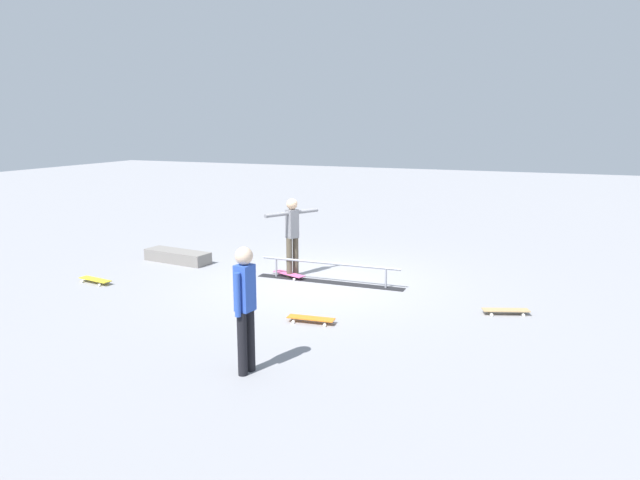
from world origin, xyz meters
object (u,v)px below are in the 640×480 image
(loose_skateboard_yellow, at_px, (95,280))
(grind_rail, at_px, (329,274))
(skate_ledge, at_px, (178,256))
(loose_skateboard_natural, at_px, (506,310))
(bystander_blue_shirt, at_px, (245,303))
(loose_skateboard_orange, at_px, (311,318))
(skater_main, at_px, (292,232))
(skateboard_main, at_px, (289,274))

(loose_skateboard_yellow, bearing_deg, grind_rail, 31.87)
(skate_ledge, distance_m, loose_skateboard_natural, 7.68)
(grind_rail, relative_size, loose_skateboard_natural, 3.91)
(bystander_blue_shirt, relative_size, loose_skateboard_yellow, 2.10)
(loose_skateboard_orange, relative_size, loose_skateboard_yellow, 0.99)
(skater_main, relative_size, skateboard_main, 2.08)
(skate_ledge, xyz_separation_m, skateboard_main, (-3.06, 0.25, -0.06))
(grind_rail, bearing_deg, skater_main, -8.97)
(skateboard_main, relative_size, loose_skateboard_orange, 1.00)
(grind_rail, distance_m, loose_skateboard_yellow, 4.87)
(skater_main, relative_size, loose_skateboard_orange, 2.09)
(loose_skateboard_natural, xyz_separation_m, loose_skateboard_yellow, (8.08, 1.16, 0.00))
(skateboard_main, distance_m, loose_skateboard_natural, 4.62)
(bystander_blue_shirt, bearing_deg, skateboard_main, 26.82)
(skate_ledge, distance_m, skateboard_main, 3.07)
(skate_ledge, relative_size, loose_skateboard_yellow, 2.05)
(skater_main, height_order, loose_skateboard_orange, skater_main)
(grind_rail, xyz_separation_m, loose_skateboard_orange, (-0.62, 2.42, -0.12))
(loose_skateboard_orange, bearing_deg, grind_rail, -80.98)
(grind_rail, height_order, skateboard_main, grind_rail)
(skate_ledge, bearing_deg, bystander_blue_shirt, 133.55)
(grind_rail, distance_m, loose_skateboard_natural, 3.68)
(skate_ledge, relative_size, bystander_blue_shirt, 0.98)
(skater_main, relative_size, loose_skateboard_yellow, 2.08)
(loose_skateboard_orange, xyz_separation_m, loose_skateboard_yellow, (5.11, -0.53, 0.00))
(grind_rail, relative_size, skateboard_main, 3.91)
(skate_ledge, bearing_deg, loose_skateboard_yellow, 77.82)
(skate_ledge, bearing_deg, loose_skateboard_orange, 149.55)
(skate_ledge, xyz_separation_m, loose_skateboard_orange, (-4.63, 2.72, -0.06))
(skater_main, distance_m, loose_skateboard_natural, 4.67)
(grind_rail, xyz_separation_m, loose_skateboard_natural, (-3.60, 0.74, -0.12))
(skate_ledge, distance_m, loose_skateboard_yellow, 2.25)
(skate_ledge, height_order, skater_main, skater_main)
(skateboard_main, height_order, loose_skateboard_natural, same)
(skate_ledge, xyz_separation_m, bystander_blue_shirt, (-4.62, 4.86, 0.84))
(loose_skateboard_orange, bearing_deg, loose_skateboard_yellow, -11.34)
(loose_skateboard_natural, height_order, loose_skateboard_orange, same)
(skater_main, distance_m, skateboard_main, 0.92)
(loose_skateboard_natural, distance_m, loose_skateboard_yellow, 8.17)
(bystander_blue_shirt, xyz_separation_m, loose_skateboard_natural, (-2.99, -3.81, -0.90))
(grind_rail, relative_size, loose_skateboard_yellow, 3.90)
(loose_skateboard_natural, bearing_deg, skate_ledge, 151.81)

